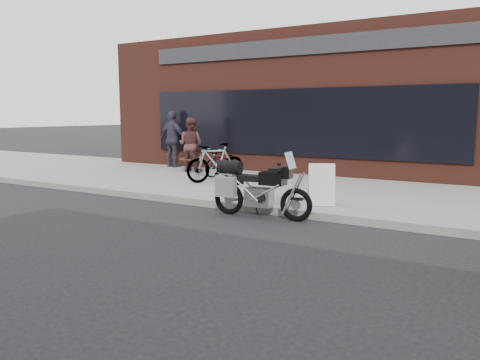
{
  "coord_description": "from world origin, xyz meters",
  "views": [
    {
      "loc": [
        3.82,
        -3.98,
        1.94
      ],
      "look_at": [
        -0.1,
        2.71,
        0.85
      ],
      "focal_mm": 35.0,
      "sensor_mm": 36.0,
      "label": 1
    }
  ],
  "objects_px": {
    "motorcycle": "(254,189)",
    "cafe_patron_right": "(173,139)",
    "sandwich_sign": "(321,184)",
    "bicycle_rear": "(216,163)",
    "cafe_patron_left": "(191,145)",
    "bicycle_front": "(224,162)",
    "cafe_table": "(191,159)"
  },
  "relations": [
    {
      "from": "cafe_patron_right",
      "to": "bicycle_rear",
      "type": "bearing_deg",
      "value": 153.23
    },
    {
      "from": "bicycle_rear",
      "to": "sandwich_sign",
      "type": "height_order",
      "value": "bicycle_rear"
    },
    {
      "from": "motorcycle",
      "to": "bicycle_front",
      "type": "xyz_separation_m",
      "value": [
        -3.09,
        3.84,
        0.01
      ]
    },
    {
      "from": "sandwich_sign",
      "to": "cafe_patron_left",
      "type": "relative_size",
      "value": 0.49
    },
    {
      "from": "cafe_table",
      "to": "bicycle_rear",
      "type": "bearing_deg",
      "value": -38.29
    },
    {
      "from": "bicycle_rear",
      "to": "sandwich_sign",
      "type": "bearing_deg",
      "value": 5.36
    },
    {
      "from": "cafe_table",
      "to": "cafe_patron_left",
      "type": "relative_size",
      "value": 0.42
    },
    {
      "from": "bicycle_front",
      "to": "cafe_table",
      "type": "xyz_separation_m",
      "value": [
        -1.55,
        0.45,
        -0.03
      ]
    },
    {
      "from": "cafe_patron_left",
      "to": "sandwich_sign",
      "type": "bearing_deg",
      "value": 144.67
    },
    {
      "from": "cafe_table",
      "to": "bicycle_front",
      "type": "bearing_deg",
      "value": -16.05
    },
    {
      "from": "sandwich_sign",
      "to": "cafe_patron_right",
      "type": "height_order",
      "value": "cafe_patron_right"
    },
    {
      "from": "motorcycle",
      "to": "cafe_patron_right",
      "type": "bearing_deg",
      "value": 136.72
    },
    {
      "from": "motorcycle",
      "to": "sandwich_sign",
      "type": "distance_m",
      "value": 1.45
    },
    {
      "from": "cafe_patron_left",
      "to": "cafe_patron_right",
      "type": "bearing_deg",
      "value": -36.19
    },
    {
      "from": "bicycle_rear",
      "to": "motorcycle",
      "type": "bearing_deg",
      "value": -16.26
    },
    {
      "from": "bicycle_front",
      "to": "sandwich_sign",
      "type": "bearing_deg",
      "value": -23.91
    },
    {
      "from": "motorcycle",
      "to": "bicycle_rear",
      "type": "relative_size",
      "value": 1.18
    },
    {
      "from": "motorcycle",
      "to": "sandwich_sign",
      "type": "bearing_deg",
      "value": 47.59
    },
    {
      "from": "bicycle_front",
      "to": "bicycle_rear",
      "type": "bearing_deg",
      "value": -58.22
    },
    {
      "from": "sandwich_sign",
      "to": "cafe_table",
      "type": "bearing_deg",
      "value": 124.93
    },
    {
      "from": "motorcycle",
      "to": "cafe_table",
      "type": "distance_m",
      "value": 6.32
    },
    {
      "from": "cafe_patron_left",
      "to": "cafe_table",
      "type": "bearing_deg",
      "value": -57.74
    },
    {
      "from": "motorcycle",
      "to": "bicycle_rear",
      "type": "bearing_deg",
      "value": 131.13
    },
    {
      "from": "bicycle_rear",
      "to": "cafe_patron_right",
      "type": "relative_size",
      "value": 0.89
    },
    {
      "from": "bicycle_rear",
      "to": "bicycle_front",
      "type": "bearing_deg",
      "value": 140.91
    },
    {
      "from": "cafe_table",
      "to": "cafe_patron_right",
      "type": "relative_size",
      "value": 0.37
    },
    {
      "from": "cafe_patron_left",
      "to": "bicycle_front",
      "type": "bearing_deg",
      "value": 161.1
    },
    {
      "from": "bicycle_front",
      "to": "bicycle_rear",
      "type": "relative_size",
      "value": 0.91
    },
    {
      "from": "bicycle_front",
      "to": "cafe_patron_right",
      "type": "bearing_deg",
      "value": 168.92
    },
    {
      "from": "sandwich_sign",
      "to": "bicycle_rear",
      "type": "bearing_deg",
      "value": 130.57
    },
    {
      "from": "bicycle_rear",
      "to": "cafe_table",
      "type": "bearing_deg",
      "value": 171.1
    },
    {
      "from": "motorcycle",
      "to": "cafe_patron_right",
      "type": "height_order",
      "value": "cafe_patron_right"
    }
  ]
}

